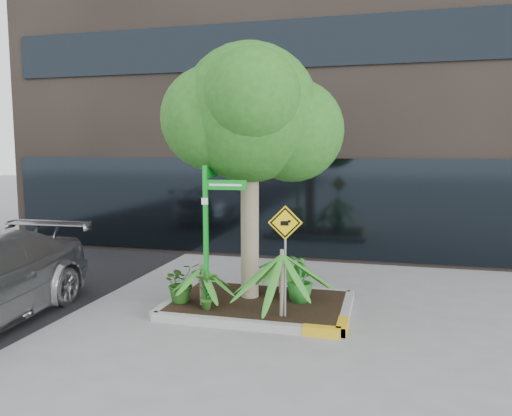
# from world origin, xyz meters

# --- Properties ---
(ground) EXTENTS (80.00, 80.00, 0.00)m
(ground) POSITION_xyz_m (0.00, 0.00, 0.00)
(ground) COLOR gray
(ground) RESTS_ON ground
(building) EXTENTS (18.00, 8.00, 15.00)m
(building) POSITION_xyz_m (0.50, 8.50, 7.50)
(building) COLOR #2D2621
(building) RESTS_ON ground
(planter) EXTENTS (3.35, 2.36, 0.15)m
(planter) POSITION_xyz_m (0.23, 0.27, 0.10)
(planter) COLOR #9E9E99
(planter) RESTS_ON ground
(tree) EXTENTS (3.28, 2.91, 4.91)m
(tree) POSITION_xyz_m (-0.03, 0.54, 3.59)
(tree) COLOR gray
(tree) RESTS_ON ground
(palm_front) EXTENTS (1.27, 1.27, 1.41)m
(palm_front) POSITION_xyz_m (0.78, -0.42, 1.21)
(palm_front) COLOR gray
(palm_front) RESTS_ON ground
(palm_left) EXTENTS (0.82, 0.82, 0.91)m
(palm_left) POSITION_xyz_m (-0.74, -0.19, 0.83)
(palm_left) COLOR gray
(palm_left) RESTS_ON ground
(palm_back) EXTENTS (0.83, 0.83, 0.93)m
(palm_back) POSITION_xyz_m (0.49, 0.91, 0.84)
(palm_back) COLOR gray
(palm_back) RESTS_ON ground
(shrub_a) EXTENTS (0.94, 0.94, 0.74)m
(shrub_a) POSITION_xyz_m (-1.15, -0.12, 0.52)
(shrub_a) COLOR #235217
(shrub_a) RESTS_ON planter
(shrub_b) EXTENTS (0.61, 0.61, 0.85)m
(shrub_b) POSITION_xyz_m (0.94, 0.46, 0.58)
(shrub_b) COLOR #216F21
(shrub_b) RESTS_ON planter
(shrub_c) EXTENTS (0.47, 0.47, 0.72)m
(shrub_c) POSITION_xyz_m (-0.55, -0.42, 0.51)
(shrub_c) COLOR #2D6820
(shrub_c) RESTS_ON planter
(shrub_d) EXTENTS (0.52, 0.52, 0.67)m
(shrub_d) POSITION_xyz_m (0.92, 0.69, 0.48)
(shrub_d) COLOR #21661D
(shrub_d) RESTS_ON planter
(street_sign_post) EXTENTS (0.79, 0.78, 2.66)m
(street_sign_post) POSITION_xyz_m (-0.55, -0.25, 1.64)
(street_sign_post) COLOR #0D9920
(street_sign_post) RESTS_ON ground
(cattle_sign) EXTENTS (0.56, 0.20, 1.87)m
(cattle_sign) POSITION_xyz_m (0.83, -0.39, 1.41)
(cattle_sign) COLOR slate
(cattle_sign) RESTS_ON ground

